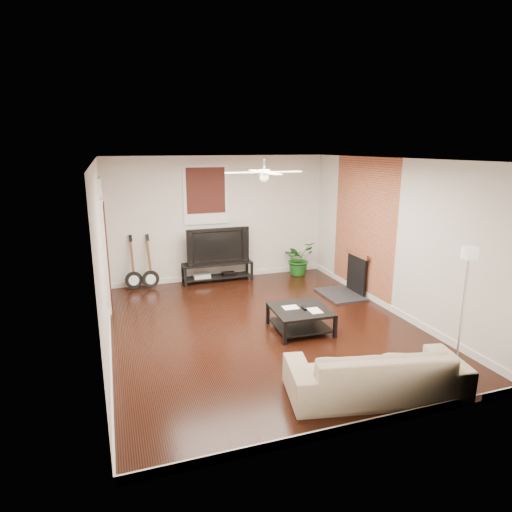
{
  "coord_description": "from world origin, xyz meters",
  "views": [
    {
      "loc": [
        -2.35,
        -6.53,
        2.99
      ],
      "look_at": [
        0.0,
        0.4,
        1.15
      ],
      "focal_mm": 30.62,
      "sensor_mm": 36.0,
      "label": 1
    }
  ],
  "objects": [
    {
      "name": "room",
      "position": [
        0.0,
        0.0,
        1.4
      ],
      "size": [
        5.01,
        6.01,
        2.81
      ],
      "color": "black",
      "rests_on": "ground"
    },
    {
      "name": "brick_accent",
      "position": [
        2.49,
        1.0,
        1.4
      ],
      "size": [
        0.02,
        2.2,
        2.8
      ],
      "primitive_type": "cube",
      "color": "#AD5A37",
      "rests_on": "floor"
    },
    {
      "name": "fireplace",
      "position": [
        2.2,
        1.0,
        0.46
      ],
      "size": [
        0.8,
        1.1,
        0.92
      ],
      "primitive_type": "cube",
      "color": "black",
      "rests_on": "floor"
    },
    {
      "name": "window_back",
      "position": [
        -0.3,
        2.97,
        1.95
      ],
      "size": [
        1.0,
        0.06,
        1.3
      ],
      "primitive_type": "cube",
      "color": "#35130E",
      "rests_on": "wall_back"
    },
    {
      "name": "door_left",
      "position": [
        -2.46,
        1.9,
        1.25
      ],
      "size": [
        0.08,
        1.0,
        2.5
      ],
      "primitive_type": "cube",
      "color": "white",
      "rests_on": "wall_left"
    },
    {
      "name": "tv_stand",
      "position": [
        -0.12,
        2.78,
        0.22
      ],
      "size": [
        1.58,
        0.42,
        0.44
      ],
      "primitive_type": "cube",
      "color": "black",
      "rests_on": "floor"
    },
    {
      "name": "tv",
      "position": [
        -0.12,
        2.8,
        0.85
      ],
      "size": [
        1.41,
        0.19,
        0.81
      ],
      "primitive_type": "imported",
      "color": "black",
      "rests_on": "tv_stand"
    },
    {
      "name": "coffee_table",
      "position": [
        0.53,
        -0.34,
        0.19
      ],
      "size": [
        0.95,
        0.95,
        0.38
      ],
      "primitive_type": "cube",
      "rotation": [
        0.0,
        0.0,
        -0.04
      ],
      "color": "black",
      "rests_on": "floor"
    },
    {
      "name": "sofa",
      "position": [
        0.6,
        -2.41,
        0.32
      ],
      "size": [
        2.29,
        1.26,
        0.63
      ],
      "primitive_type": "imported",
      "rotation": [
        0.0,
        0.0,
        2.94
      ],
      "color": "tan",
      "rests_on": "floor"
    },
    {
      "name": "floor_lamp",
      "position": [
        1.95,
        -2.31,
        0.88
      ],
      "size": [
        0.34,
        0.34,
        1.77
      ],
      "primitive_type": null,
      "rotation": [
        0.0,
        0.0,
        -0.2
      ],
      "color": "white",
      "rests_on": "floor"
    },
    {
      "name": "potted_plant",
      "position": [
        1.84,
        2.66,
        0.41
      ],
      "size": [
        0.92,
        0.87,
        0.81
      ],
      "primitive_type": "imported",
      "rotation": [
        0.0,
        0.0,
        0.4
      ],
      "color": "#1B5C1A",
      "rests_on": "floor"
    },
    {
      "name": "guitar_left",
      "position": [
        -1.97,
        2.75,
        0.6
      ],
      "size": [
        0.39,
        0.29,
        1.19
      ],
      "primitive_type": null,
      "rotation": [
        0.0,
        0.0,
        0.08
      ],
      "color": "black",
      "rests_on": "floor"
    },
    {
      "name": "guitar_right",
      "position": [
        -1.62,
        2.72,
        0.6
      ],
      "size": [
        0.41,
        0.32,
        1.19
      ],
      "primitive_type": null,
      "rotation": [
        0.0,
        0.0,
        0.18
      ],
      "color": "black",
      "rests_on": "floor"
    },
    {
      "name": "ceiling_fan",
      "position": [
        0.0,
        0.0,
        2.6
      ],
      "size": [
        1.24,
        1.24,
        0.32
      ],
      "primitive_type": null,
      "color": "white",
      "rests_on": "ceiling"
    }
  ]
}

